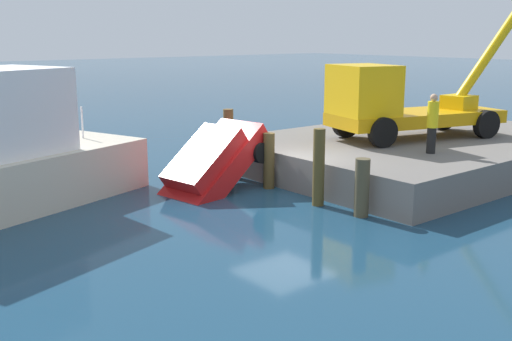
# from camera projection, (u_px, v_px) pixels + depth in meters

# --- Properties ---
(ground) EXTENTS (200.00, 200.00, 0.00)m
(ground) POSITION_uv_depth(u_px,v_px,m) (284.00, 194.00, 18.34)
(ground) COLOR navy
(dock) EXTENTS (12.57, 8.73, 1.09)m
(dock) POSITION_uv_depth(u_px,v_px,m) (420.00, 151.00, 22.34)
(dock) COLOR slate
(dock) RESTS_ON ground
(crane_truck) EXTENTS (9.06, 3.87, 6.20)m
(crane_truck) POSITION_uv_depth(u_px,v_px,m) (401.00, 102.00, 21.29)
(crane_truck) COLOR orange
(crane_truck) RESTS_ON dock
(dock_worker) EXTENTS (0.34, 0.34, 1.86)m
(dock_worker) POSITION_uv_depth(u_px,v_px,m) (432.00, 123.00, 18.79)
(dock_worker) COLOR black
(dock_worker) RESTS_ON dock
(salvaged_car) EXTENTS (4.05, 2.52, 3.12)m
(salvaged_car) POSITION_uv_depth(u_px,v_px,m) (207.00, 171.00, 18.49)
(salvaged_car) COLOR red
(salvaged_car) RESTS_ON ground
(piling_near) EXTENTS (0.34, 0.34, 2.30)m
(piling_near) POSITION_uv_depth(u_px,v_px,m) (229.00, 143.00, 20.41)
(piling_near) COLOR brown
(piling_near) RESTS_ON ground
(piling_mid) EXTENTS (0.35, 0.35, 1.75)m
(piling_mid) POSITION_uv_depth(u_px,v_px,m) (269.00, 161.00, 18.92)
(piling_mid) COLOR #4D3C1E
(piling_mid) RESTS_ON ground
(piling_far) EXTENTS (0.33, 0.33, 2.19)m
(piling_far) POSITION_uv_depth(u_px,v_px,m) (319.00, 167.00, 16.95)
(piling_far) COLOR brown
(piling_far) RESTS_ON ground
(piling_end) EXTENTS (0.39, 0.39, 1.56)m
(piling_end) POSITION_uv_depth(u_px,v_px,m) (362.00, 188.00, 15.98)
(piling_end) COLOR brown
(piling_end) RESTS_ON ground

